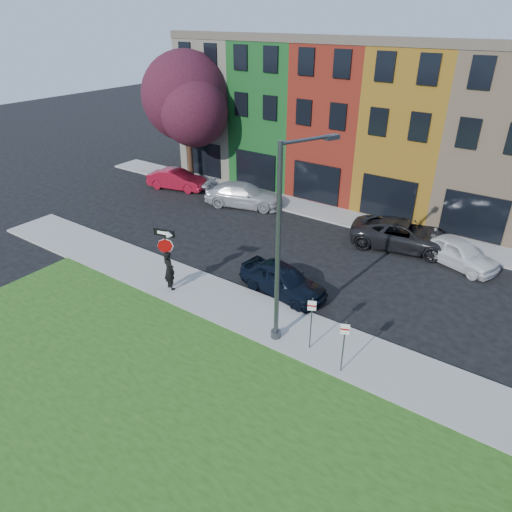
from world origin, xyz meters
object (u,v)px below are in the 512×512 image
Objects in this scene: sedan_near at (283,280)px; man at (169,270)px; stop_sign at (166,247)px; street_lamp at (283,248)px.

man is at bearing 130.14° from sedan_near.
stop_sign is at bearing 14.61° from man.
street_lamp is (6.15, -0.06, 3.01)m from man.
sedan_near is (4.46, 2.81, -0.35)m from man.
stop_sign is 0.39× the size of street_lamp.
stop_sign is 6.49m from street_lamp.
sedan_near is at bearing 144.74° from street_lamp.
man is 0.25× the size of street_lamp.
street_lamp reaches higher than stop_sign.
street_lamp is at bearing -15.72° from stop_sign.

